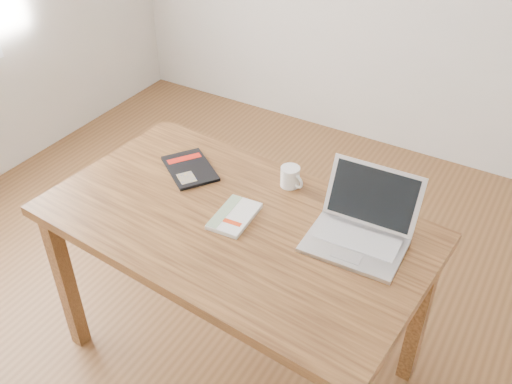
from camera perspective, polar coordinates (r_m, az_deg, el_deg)
The scene contains 6 objects.
room at distance 1.64m, azimuth -4.73°, elevation 13.31°, with size 4.04×4.04×2.70m.
desk at distance 2.03m, azimuth -2.09°, elevation -4.73°, with size 1.39×0.86×0.75m.
white_guidebook at distance 1.98m, azimuth -2.17°, elevation -2.42°, with size 0.14×0.21×0.02m.
black_guidebook at distance 2.23m, azimuth -6.63°, elevation 2.36°, with size 0.29×0.27×0.01m.
laptop at distance 1.90m, azimuth 10.45°, elevation -3.47°, with size 0.33×0.31×0.21m.
coffee_mug at distance 2.11m, azimuth 3.48°, elevation 1.55°, with size 0.10×0.07×0.08m.
Camera 1 is at (0.81, -1.22, 2.00)m, focal length 40.00 mm.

